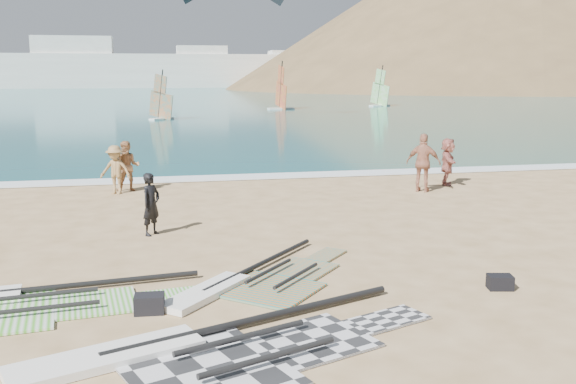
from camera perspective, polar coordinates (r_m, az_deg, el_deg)
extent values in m
plane|color=tan|center=(11.80, -2.41, -8.56)|extent=(300.00, 300.00, 0.00)
cube|color=#0C5551|center=(143.07, -11.12, 8.90)|extent=(300.00, 240.00, 0.06)
cube|color=white|center=(23.69, -7.24, 1.14)|extent=(300.00, 1.20, 0.04)
cube|color=white|center=(162.03, -18.46, 10.17)|extent=(160.00, 8.00, 8.00)
cube|color=white|center=(162.05, -18.50, 10.88)|extent=(18.00, 7.00, 12.00)
cube|color=white|center=(161.44, -7.65, 10.97)|extent=(12.00, 7.00, 10.00)
cube|color=white|center=(165.15, 1.19, 10.88)|extent=(16.00, 7.00, 9.00)
cube|color=white|center=(170.73, 7.88, 11.11)|extent=(10.00, 7.00, 11.00)
cone|color=brown|center=(165.61, 20.15, 8.67)|extent=(143.00, 143.00, 45.00)
cube|color=#29292B|center=(8.81, -7.44, -15.44)|extent=(2.63, 2.75, 0.04)
cube|color=#29292B|center=(9.61, 2.26, -13.05)|extent=(1.94, 1.88, 0.04)
cube|color=#29292B|center=(10.43, 8.78, -11.20)|extent=(1.46, 1.09, 0.04)
cylinder|color=black|center=(10.18, -2.53, -11.17)|extent=(4.73, 1.93, 0.12)
cylinder|color=black|center=(9.38, -4.17, -12.77)|extent=(1.97, 0.83, 0.09)
cylinder|color=black|center=(8.77, -1.68, -14.46)|extent=(1.97, 0.83, 0.09)
cube|color=white|center=(9.32, -15.79, -13.99)|extent=(2.70, 1.61, 0.12)
cube|color=#51BB2E|center=(11.49, -16.67, -9.46)|extent=(1.47, 1.38, 0.04)
cube|color=#51BB2E|center=(11.58, -10.51, -9.02)|extent=(1.20, 0.70, 0.04)
cylinder|color=black|center=(12.26, -18.20, -7.86)|extent=(4.33, 0.64, 0.10)
cylinder|color=black|center=(11.76, -20.96, -8.52)|extent=(1.79, 0.30, 0.08)
cylinder|color=black|center=(11.14, -21.07, -9.61)|extent=(1.79, 0.30, 0.08)
cube|color=orange|center=(11.69, -1.97, -8.65)|extent=(2.29, 2.27, 0.04)
cube|color=orange|center=(12.81, 1.21, -6.89)|extent=(1.62, 1.63, 0.04)
cube|color=orange|center=(13.76, 3.40, -5.67)|extent=(1.06, 1.11, 0.04)
cylinder|color=black|center=(12.94, -2.34, -6.35)|extent=(2.64, 3.02, 0.09)
cylinder|color=black|center=(12.28, -1.72, -7.00)|extent=(1.11, 1.27, 0.07)
cylinder|color=black|center=(11.99, 0.74, -7.43)|extent=(1.11, 1.27, 0.07)
cube|color=white|center=(11.48, -7.30, -8.88)|extent=(1.76, 1.91, 0.12)
cube|color=black|center=(10.86, -12.22, -9.68)|extent=(0.50, 0.38, 0.31)
cube|color=black|center=(12.34, 18.33, -7.62)|extent=(0.49, 0.39, 0.26)
imported|color=black|center=(15.71, -12.07, -1.06)|extent=(0.63, 0.66, 1.51)
imported|color=#B17D51|center=(21.68, -14.07, 2.24)|extent=(0.86, 0.70, 1.66)
imported|color=#9B7849|center=(21.29, -15.09, 1.92)|extent=(1.15, 0.90, 1.57)
imported|color=#B37357|center=(21.38, 11.95, 2.56)|extent=(1.19, 1.02, 1.91)
imported|color=#B86C60|center=(22.89, 14.00, 2.64)|extent=(1.04, 1.58, 1.63)
cube|color=white|center=(53.68, -11.19, 6.41)|extent=(2.05, 2.04, 0.13)
cube|color=#FF5717|center=(53.61, -11.23, 7.57)|extent=(1.98, 1.99, 2.44)
cube|color=#FF5717|center=(53.56, -11.29, 9.37)|extent=(1.13, 1.14, 1.70)
cylinder|color=black|center=(53.57, -11.26, 8.57)|extent=(0.61, 0.61, 3.88)
cube|color=white|center=(67.11, -0.63, 7.43)|extent=(2.84, 1.24, 0.16)
cube|color=red|center=(67.05, -0.63, 8.58)|extent=(0.60, 3.34, 3.00)
cube|color=red|center=(67.01, -0.63, 10.34)|extent=(0.37, 1.88, 2.08)
cylinder|color=black|center=(67.02, -0.63, 9.55)|extent=(0.27, 0.95, 4.76)
cube|color=white|center=(74.05, 8.14, 7.62)|extent=(2.64, 1.66, 0.15)
cube|color=#52C827|center=(74.00, 8.16, 8.59)|extent=(1.25, 2.91, 2.78)
cube|color=#52C827|center=(73.96, 8.20, 10.06)|extent=(0.73, 1.65, 1.93)
cylinder|color=black|center=(73.97, 8.19, 9.41)|extent=(0.43, 0.85, 4.41)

